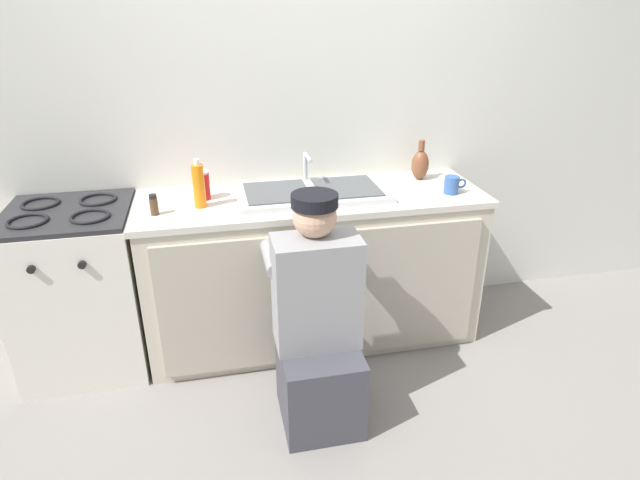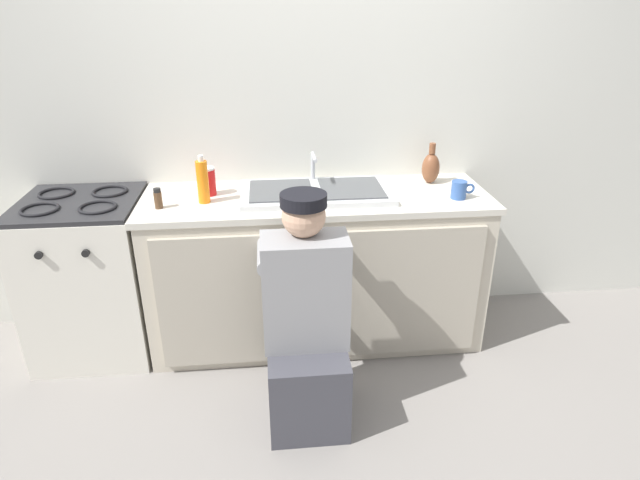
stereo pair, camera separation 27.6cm
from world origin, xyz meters
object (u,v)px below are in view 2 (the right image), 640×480
(spice_bottle_pepper, at_px, (158,199))
(plumber_person, at_px, (306,332))
(sink_double_basin, at_px, (316,192))
(soda_cup_red, at_px, (208,181))
(vase_decorative, at_px, (431,167))
(stove_range, at_px, (92,277))
(soap_bottle_orange, at_px, (203,181))
(coffee_mug, at_px, (459,190))

(spice_bottle_pepper, bearing_deg, plumber_person, -38.74)
(sink_double_basin, bearing_deg, soda_cup_red, 173.52)
(plumber_person, xyz_separation_m, vase_decorative, (0.78, 0.81, 0.51))
(stove_range, bearing_deg, soda_cup_red, 5.75)
(plumber_person, xyz_separation_m, soap_bottle_orange, (-0.48, 0.62, 0.53))
(stove_range, height_order, plumber_person, plumber_person)
(stove_range, relative_size, plumber_person, 0.82)
(soda_cup_red, bearing_deg, plumber_person, -57.94)
(sink_double_basin, relative_size, soda_cup_red, 5.26)
(coffee_mug, bearing_deg, plumber_person, -147.66)
(soda_cup_red, relative_size, vase_decorative, 0.66)
(sink_double_basin, distance_m, coffee_mug, 0.76)
(coffee_mug, bearing_deg, spice_bottle_pepper, 179.42)
(soap_bottle_orange, xyz_separation_m, coffee_mug, (1.33, -0.08, -0.07))
(stove_range, bearing_deg, plumber_person, -30.64)
(soda_cup_red, relative_size, spice_bottle_pepper, 1.45)
(soda_cup_red, bearing_deg, vase_decorative, 3.57)
(stove_range, bearing_deg, coffee_mug, -3.65)
(soda_cup_red, distance_m, spice_bottle_pepper, 0.30)
(plumber_person, bearing_deg, coffee_mug, 32.34)
(sink_double_basin, distance_m, vase_decorative, 0.69)
(soap_bottle_orange, height_order, coffee_mug, soap_bottle_orange)
(vase_decorative, relative_size, soap_bottle_orange, 0.92)
(soda_cup_red, height_order, spice_bottle_pepper, soda_cup_red)
(soda_cup_red, bearing_deg, soap_bottle_orange, -96.72)
(plumber_person, bearing_deg, stove_range, 149.36)
(sink_double_basin, xyz_separation_m, plumber_person, (-0.11, -0.67, -0.44))
(stove_range, distance_m, soda_cup_red, 0.84)
(vase_decorative, height_order, soap_bottle_orange, soap_bottle_orange)
(stove_range, relative_size, soda_cup_red, 5.95)
(plumber_person, height_order, spice_bottle_pepper, plumber_person)
(sink_double_basin, height_order, stove_range, sink_double_basin)
(sink_double_basin, height_order, plumber_person, plumber_person)
(sink_double_basin, height_order, coffee_mug, sink_double_basin)
(sink_double_basin, xyz_separation_m, spice_bottle_pepper, (-0.81, -0.11, 0.03))
(stove_range, distance_m, soap_bottle_orange, 0.85)
(stove_range, xyz_separation_m, soda_cup_red, (0.67, 0.07, 0.50))
(stove_range, relative_size, soap_bottle_orange, 3.62)
(stove_range, xyz_separation_m, plumber_person, (1.13, -0.67, 0.01))
(soap_bottle_orange, bearing_deg, coffee_mug, -3.32)
(vase_decorative, bearing_deg, coffee_mug, -74.02)
(spice_bottle_pepper, bearing_deg, vase_decorative, 9.84)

